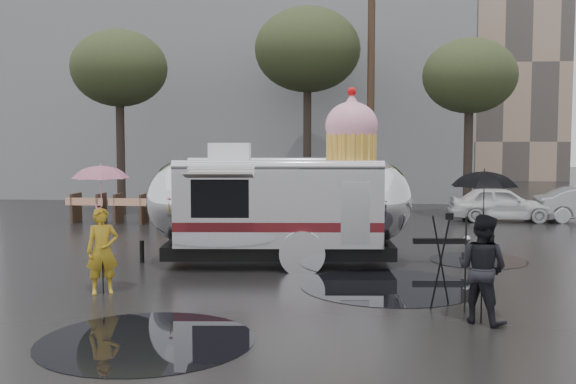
# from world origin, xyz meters

# --- Properties ---
(ground) EXTENTS (120.00, 120.00, 0.00)m
(ground) POSITION_xyz_m (0.00, 0.00, 0.00)
(ground) COLOR black
(ground) RESTS_ON ground
(puddles) EXTENTS (8.36, 9.65, 0.01)m
(puddles) POSITION_xyz_m (1.93, 0.20, 0.01)
(puddles) COLOR black
(puddles) RESTS_ON ground
(grey_building) EXTENTS (22.00, 12.00, 13.00)m
(grey_building) POSITION_xyz_m (-4.00, 24.00, 6.50)
(grey_building) COLOR slate
(grey_building) RESTS_ON ground
(utility_pole) EXTENTS (1.60, 0.28, 9.00)m
(utility_pole) POSITION_xyz_m (2.50, 14.00, 4.62)
(utility_pole) COLOR #473323
(utility_pole) RESTS_ON ground
(tree_left) EXTENTS (3.64, 3.64, 6.95)m
(tree_left) POSITION_xyz_m (-7.00, 13.00, 5.48)
(tree_left) COLOR #382D26
(tree_left) RESTS_ON ground
(tree_mid) EXTENTS (4.20, 4.20, 8.03)m
(tree_mid) POSITION_xyz_m (0.00, 15.00, 6.34)
(tree_mid) COLOR #382D26
(tree_mid) RESTS_ON ground
(tree_right) EXTENTS (3.36, 3.36, 6.42)m
(tree_right) POSITION_xyz_m (6.00, 13.00, 5.06)
(tree_right) COLOR #382D26
(tree_right) RESTS_ON ground
(barricade_row) EXTENTS (4.30, 0.80, 1.00)m
(barricade_row) POSITION_xyz_m (-5.55, 9.96, 0.52)
(barricade_row) COLOR #473323
(barricade_row) RESTS_ON ground
(airstream_trailer) EXTENTS (7.57, 3.35, 4.09)m
(airstream_trailer) POSITION_xyz_m (0.45, 3.27, 1.43)
(airstream_trailer) COLOR silver
(airstream_trailer) RESTS_ON ground
(person_left) EXTENTS (0.68, 0.60, 1.59)m
(person_left) POSITION_xyz_m (-2.48, -0.15, 0.79)
(person_left) COLOR gold
(person_left) RESTS_ON ground
(umbrella_pink) EXTENTS (1.25, 1.25, 2.40)m
(umbrella_pink) POSITION_xyz_m (-2.48, -0.15, 1.97)
(umbrella_pink) COLOR #F79DBD
(umbrella_pink) RESTS_ON ground
(person_right) EXTENTS (0.92, 0.85, 1.69)m
(person_right) POSITION_xyz_m (4.10, -1.39, 0.84)
(person_right) COLOR black
(person_right) RESTS_ON ground
(umbrella_black) EXTENTS (1.23, 1.23, 2.39)m
(umbrella_black) POSITION_xyz_m (4.10, -1.39, 1.97)
(umbrella_black) COLOR black
(umbrella_black) RESTS_ON ground
(tripod) EXTENTS (0.62, 0.66, 1.62)m
(tripod) POSITION_xyz_m (3.70, -0.54, 0.98)
(tripod) COLOR black
(tripod) RESTS_ON ground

